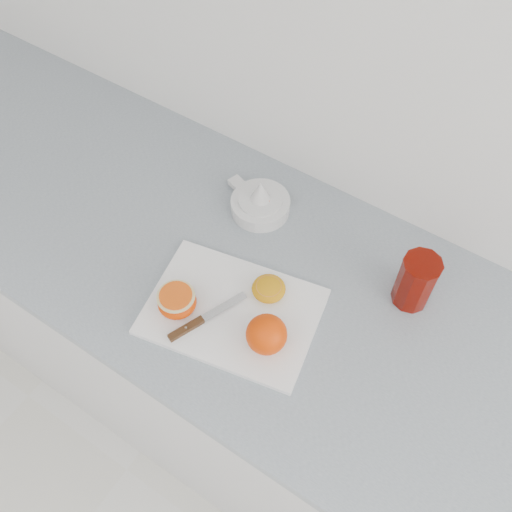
% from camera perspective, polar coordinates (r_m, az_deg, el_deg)
% --- Properties ---
extents(counter, '(2.58, 0.64, 0.89)m').
position_cam_1_polar(counter, '(1.56, 1.87, -11.75)').
color(counter, silver).
rests_on(counter, ground).
extents(cutting_board, '(0.37, 0.30, 0.01)m').
position_cam_1_polar(cutting_board, '(1.13, -2.36, -5.57)').
color(cutting_board, white).
rests_on(cutting_board, counter).
extents(whole_orange, '(0.08, 0.08, 0.08)m').
position_cam_1_polar(whole_orange, '(1.06, 1.05, -7.85)').
color(whole_orange, '#E83506').
rests_on(whole_orange, cutting_board).
extents(half_orange, '(0.08, 0.08, 0.05)m').
position_cam_1_polar(half_orange, '(1.12, -7.91, -4.51)').
color(half_orange, '#E83506').
rests_on(half_orange, cutting_board).
extents(squeezed_shell, '(0.07, 0.07, 0.03)m').
position_cam_1_polar(squeezed_shell, '(1.13, 1.28, -3.27)').
color(squeezed_shell, orange).
rests_on(squeezed_shell, cutting_board).
extents(paring_knife, '(0.08, 0.17, 0.01)m').
position_cam_1_polar(paring_knife, '(1.11, -6.32, -6.84)').
color(paring_knife, '#462D19').
rests_on(paring_knife, cutting_board).
extents(citrus_juicer, '(0.17, 0.13, 0.09)m').
position_cam_1_polar(citrus_juicer, '(1.27, 0.40, 5.38)').
color(citrus_juicer, white).
rests_on(citrus_juicer, counter).
extents(red_tumbler, '(0.08, 0.08, 0.12)m').
position_cam_1_polar(red_tumbler, '(1.15, 15.65, -2.58)').
color(red_tumbler, '#640800').
rests_on(red_tumbler, counter).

